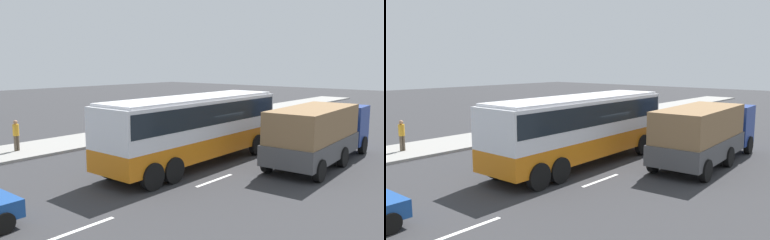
% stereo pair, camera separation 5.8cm
% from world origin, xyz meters
% --- Properties ---
extents(ground_plane, '(120.00, 120.00, 0.00)m').
position_xyz_m(ground_plane, '(0.00, 0.00, 0.00)').
color(ground_plane, '#333335').
extents(sidewalk_curb, '(80.00, 4.00, 0.15)m').
position_xyz_m(sidewalk_curb, '(0.00, 9.06, 0.07)').
color(sidewalk_curb, gray).
rests_on(sidewalk_curb, ground_plane).
extents(lane_centreline, '(32.48, 0.16, 0.01)m').
position_xyz_m(lane_centreline, '(-0.24, -2.24, 0.00)').
color(lane_centreline, white).
rests_on(lane_centreline, ground_plane).
extents(coach_bus, '(10.72, 2.97, 3.32)m').
position_xyz_m(coach_bus, '(-1.08, 0.11, 2.06)').
color(coach_bus, orange).
rests_on(coach_bus, ground_plane).
extents(cargo_truck, '(8.46, 3.06, 2.83)m').
position_xyz_m(cargo_truck, '(3.23, -4.30, 1.57)').
color(cargo_truck, navy).
rests_on(cargo_truck, ground_plane).
extents(pedestrian_near_curb, '(0.32, 0.32, 1.69)m').
position_xyz_m(pedestrian_near_curb, '(-5.64, 9.02, 1.12)').
color(pedestrian_near_curb, brown).
rests_on(pedestrian_near_curb, sidewalk_curb).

